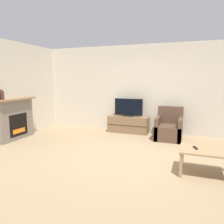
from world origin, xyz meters
TOP-DOWN VIEW (x-y plane):
  - ground_plane at (0.00, 0.00)m, footprint 24.00×24.00m
  - wall_back at (0.00, 2.54)m, footprint 12.00×0.06m
  - fireplace at (-3.42, 0.43)m, footprint 0.41×1.27m
  - mantel_vase_left at (-3.40, 0.05)m, footprint 0.13×0.13m
  - tv_stand at (-0.68, 2.26)m, footprint 1.25×0.43m
  - tv at (-0.68, 2.26)m, footprint 0.88×0.18m
  - armchair at (0.59, 1.91)m, footprint 0.70×0.76m
  - coffee_table at (1.42, -0.22)m, footprint 0.86×0.60m
  - remote at (1.25, -0.19)m, footprint 0.08×0.16m

SIDE VIEW (x-z plane):
  - ground_plane at x=0.00m, z-range 0.00..0.00m
  - tv_stand at x=-0.68m, z-range 0.00..0.51m
  - armchair at x=0.59m, z-range -0.16..0.73m
  - coffee_table at x=1.42m, z-range 0.16..0.61m
  - remote at x=1.25m, z-range 0.45..0.47m
  - fireplace at x=-3.42m, z-range 0.01..1.15m
  - tv at x=-0.68m, z-range 0.49..1.04m
  - mantel_vase_left at x=-3.40m, z-range 1.13..1.39m
  - wall_back at x=0.00m, z-range 0.00..2.70m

